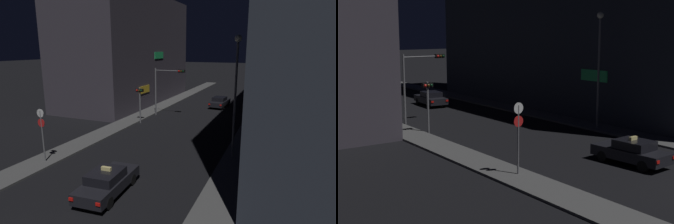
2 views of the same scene
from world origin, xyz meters
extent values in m
cube|color=#4C4C4C|center=(-6.38, 28.13, 0.07)|extent=(2.27, 60.26, 0.13)
cube|color=#4C4C4C|center=(6.38, 28.13, 0.07)|extent=(2.27, 60.26, 0.13)
cube|color=yellow|center=(-7.47, 26.66, 2.69)|extent=(0.08, 2.80, 0.90)
cube|color=#26CC66|center=(-7.47, 31.32, 6.87)|extent=(0.08, 2.80, 0.90)
cube|color=#26CC66|center=(7.47, 16.38, 3.87)|extent=(0.08, 2.80, 0.90)
cube|color=black|center=(0.46, 6.64, 0.62)|extent=(2.10, 4.51, 0.60)
cube|color=black|center=(0.47, 6.44, 1.17)|extent=(1.72, 2.09, 0.50)
cube|color=red|center=(-0.13, 4.37, 0.72)|extent=(0.24, 0.08, 0.16)
cube|color=red|center=(1.36, 4.47, 0.72)|extent=(0.24, 0.08, 0.16)
cylinder|color=black|center=(-0.43, 7.94, 0.32)|extent=(0.26, 0.65, 0.64)
cylinder|color=black|center=(1.16, 8.05, 0.32)|extent=(0.26, 0.65, 0.64)
cylinder|color=black|center=(-0.24, 5.22, 0.32)|extent=(0.26, 0.65, 0.64)
cylinder|color=black|center=(1.35, 5.33, 0.32)|extent=(0.26, 0.65, 0.64)
cube|color=#F4E08C|center=(0.47, 6.54, 1.52)|extent=(0.57, 0.22, 0.20)
cube|color=black|center=(1.12, 32.26, 0.62)|extent=(2.12, 4.52, 0.60)
cube|color=black|center=(1.10, 32.06, 1.17)|extent=(1.73, 2.09, 0.50)
cube|color=red|center=(0.21, 30.10, 0.72)|extent=(0.24, 0.08, 0.16)
cube|color=red|center=(1.70, 29.99, 0.72)|extent=(0.24, 0.08, 0.16)
cylinder|color=black|center=(0.42, 33.68, 0.32)|extent=(0.27, 0.65, 0.64)
cylinder|color=black|center=(2.02, 33.56, 0.32)|extent=(0.27, 0.65, 0.64)
cylinder|color=black|center=(0.22, 30.96, 0.32)|extent=(0.27, 0.65, 0.64)
cylinder|color=black|center=(1.81, 30.84, 0.32)|extent=(0.27, 0.65, 0.64)
cylinder|color=slate|center=(-4.99, 24.76, 2.80)|extent=(0.16, 0.16, 5.59)
cylinder|color=slate|center=(-3.39, 24.76, 5.34)|extent=(3.21, 0.10, 0.10)
cube|color=black|center=(-1.79, 24.76, 5.34)|extent=(0.80, 0.28, 0.32)
sphere|color=red|center=(-2.04, 24.59, 5.34)|extent=(0.20, 0.20, 0.20)
sphere|color=#3F2D0C|center=(-1.79, 24.59, 5.34)|extent=(0.20, 0.20, 0.20)
sphere|color=#0C3319|center=(-1.54, 24.59, 5.34)|extent=(0.20, 0.20, 0.20)
cylinder|color=slate|center=(-4.99, 20.77, 1.89)|extent=(0.16, 0.16, 3.79)
cube|color=black|center=(-4.99, 20.77, 3.54)|extent=(0.80, 0.28, 0.32)
sphere|color=red|center=(-5.24, 20.59, 3.54)|extent=(0.20, 0.20, 0.20)
sphere|color=#3F2D0C|center=(-4.99, 20.59, 3.54)|extent=(0.20, 0.20, 0.20)
sphere|color=#0C3319|center=(-4.75, 20.59, 3.54)|extent=(0.20, 0.20, 0.20)
cylinder|color=slate|center=(-6.08, 8.57, 1.94)|extent=(0.10, 0.10, 3.60)
cylinder|color=white|center=(-6.08, 8.55, 3.59)|extent=(0.58, 0.03, 0.58)
cylinder|color=red|center=(-6.08, 8.55, 2.91)|extent=(0.58, 0.03, 0.58)
cylinder|color=slate|center=(5.90, 14.42, 4.20)|extent=(0.16, 0.16, 8.13)
sphere|color=#EAE5C6|center=(5.90, 14.42, 8.51)|extent=(0.49, 0.49, 0.49)
camera|label=1|loc=(8.95, -5.32, 7.89)|focal=30.23mm
camera|label=2|loc=(-20.95, -10.86, 7.60)|focal=52.28mm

